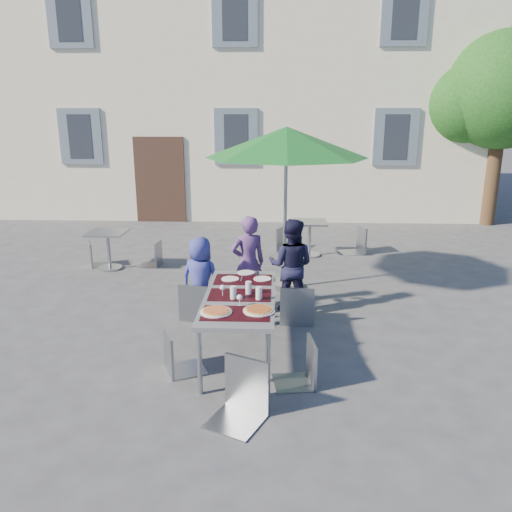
{
  "coord_description": "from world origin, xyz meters",
  "views": [
    {
      "loc": [
        1.07,
        -5.44,
        2.72
      ],
      "look_at": [
        0.8,
        0.78,
        0.96
      ],
      "focal_mm": 35.0,
      "sensor_mm": 36.0,
      "label": 1
    }
  ],
  "objects_px": {
    "chair_3": "(176,328)",
    "bg_chair_r_1": "(358,224)",
    "chair_2": "(297,281)",
    "child_2": "(291,266)",
    "cafe_table_0": "(108,244)",
    "patio_umbrella": "(286,144)",
    "pizza_near_right": "(259,310)",
    "bg_chair_l_0": "(95,240)",
    "bg_chair_l_1": "(285,225)",
    "dining_table": "(240,300)",
    "chair_0": "(196,279)",
    "child_0": "(201,279)",
    "chair_5": "(241,356)",
    "bg_chair_r_0": "(153,240)",
    "chair_1": "(243,283)",
    "cafe_table_1": "(310,233)",
    "chair_4": "(303,336)",
    "pizza_near_left": "(216,311)",
    "child_1": "(248,263)"
  },
  "relations": [
    {
      "from": "cafe_table_0",
      "to": "chair_5",
      "type": "bearing_deg",
      "value": -58.85
    },
    {
      "from": "child_2",
      "to": "cafe_table_0",
      "type": "distance_m",
      "value": 3.78
    },
    {
      "from": "child_0",
      "to": "chair_2",
      "type": "height_order",
      "value": "child_0"
    },
    {
      "from": "bg_chair_r_1",
      "to": "dining_table",
      "type": "bearing_deg",
      "value": -113.72
    },
    {
      "from": "child_0",
      "to": "cafe_table_1",
      "type": "relative_size",
      "value": 1.64
    },
    {
      "from": "chair_1",
      "to": "chair_5",
      "type": "distance_m",
      "value": 2.12
    },
    {
      "from": "patio_umbrella",
      "to": "bg_chair_r_1",
      "type": "distance_m",
      "value": 3.19
    },
    {
      "from": "chair_3",
      "to": "cafe_table_0",
      "type": "distance_m",
      "value": 4.24
    },
    {
      "from": "child_2",
      "to": "chair_5",
      "type": "bearing_deg",
      "value": 92.06
    },
    {
      "from": "bg_chair_l_0",
      "to": "bg_chair_r_0",
      "type": "xyz_separation_m",
      "value": [
        1.08,
        0.06,
        -0.0
      ]
    },
    {
      "from": "child_2",
      "to": "bg_chair_l_0",
      "type": "distance_m",
      "value": 4.15
    },
    {
      "from": "pizza_near_right",
      "to": "chair_2",
      "type": "height_order",
      "value": "chair_2"
    },
    {
      "from": "bg_chair_l_0",
      "to": "bg_chair_l_1",
      "type": "xyz_separation_m",
      "value": [
        3.54,
        1.22,
        0.05
      ]
    },
    {
      "from": "chair_4",
      "to": "patio_umbrella",
      "type": "relative_size",
      "value": 0.36
    },
    {
      "from": "dining_table",
      "to": "chair_5",
      "type": "distance_m",
      "value": 1.24
    },
    {
      "from": "chair_3",
      "to": "bg_chair_r_1",
      "type": "bearing_deg",
      "value": 61.97
    },
    {
      "from": "patio_umbrella",
      "to": "bg_chair_l_0",
      "type": "bearing_deg",
      "value": 162.54
    },
    {
      "from": "bg_chair_l_0",
      "to": "child_2",
      "type": "bearing_deg",
      "value": -30.27
    },
    {
      "from": "patio_umbrella",
      "to": "cafe_table_0",
      "type": "height_order",
      "value": "patio_umbrella"
    },
    {
      "from": "bg_chair_l_0",
      "to": "bg_chair_r_1",
      "type": "xyz_separation_m",
      "value": [
        5.01,
        1.14,
        0.11
      ]
    },
    {
      "from": "patio_umbrella",
      "to": "bg_chair_l_1",
      "type": "relative_size",
      "value": 2.72
    },
    {
      "from": "child_2",
      "to": "chair_3",
      "type": "distance_m",
      "value": 2.25
    },
    {
      "from": "dining_table",
      "to": "chair_3",
      "type": "distance_m",
      "value": 0.8
    },
    {
      "from": "chair_3",
      "to": "cafe_table_0",
      "type": "height_order",
      "value": "chair_3"
    },
    {
      "from": "bg_chair_l_0",
      "to": "bg_chair_r_1",
      "type": "distance_m",
      "value": 5.14
    },
    {
      "from": "child_2",
      "to": "bg_chair_r_0",
      "type": "bearing_deg",
      "value": -27.6
    },
    {
      "from": "bg_chair_r_0",
      "to": "bg_chair_l_0",
      "type": "bearing_deg",
      "value": -176.85
    },
    {
      "from": "cafe_table_0",
      "to": "bg_chair_l_1",
      "type": "distance_m",
      "value": 3.53
    },
    {
      "from": "child_0",
      "to": "chair_0",
      "type": "distance_m",
      "value": 0.07
    },
    {
      "from": "dining_table",
      "to": "bg_chair_r_0",
      "type": "bearing_deg",
      "value": 117.83
    },
    {
      "from": "chair_3",
      "to": "child_0",
      "type": "bearing_deg",
      "value": 88.48
    },
    {
      "from": "dining_table",
      "to": "bg_chair_l_0",
      "type": "bearing_deg",
      "value": 130.15
    },
    {
      "from": "cafe_table_0",
      "to": "chair_0",
      "type": "bearing_deg",
      "value": -49.0
    },
    {
      "from": "chair_5",
      "to": "pizza_near_right",
      "type": "bearing_deg",
      "value": 79.79
    },
    {
      "from": "pizza_near_right",
      "to": "cafe_table_1",
      "type": "bearing_deg",
      "value": 80.36
    },
    {
      "from": "chair_4",
      "to": "bg_chair_l_0",
      "type": "bearing_deg",
      "value": 131.61
    },
    {
      "from": "pizza_near_right",
      "to": "chair_0",
      "type": "xyz_separation_m",
      "value": [
        -0.91,
        1.53,
        -0.18
      ]
    },
    {
      "from": "pizza_near_left",
      "to": "pizza_near_right",
      "type": "xyz_separation_m",
      "value": [
        0.44,
        0.05,
        -0.0
      ]
    },
    {
      "from": "chair_3",
      "to": "bg_chair_l_1",
      "type": "bearing_deg",
      "value": 76.51
    },
    {
      "from": "bg_chair_l_1",
      "to": "bg_chair_r_0",
      "type": "bearing_deg",
      "value": -154.83
    },
    {
      "from": "chair_0",
      "to": "bg_chair_l_0",
      "type": "distance_m",
      "value": 3.37
    },
    {
      "from": "cafe_table_1",
      "to": "child_2",
      "type": "bearing_deg",
      "value": -98.57
    },
    {
      "from": "child_1",
      "to": "bg_chair_r_1",
      "type": "relative_size",
      "value": 1.33
    },
    {
      "from": "bg_chair_r_0",
      "to": "bg_chair_r_1",
      "type": "distance_m",
      "value": 4.08
    },
    {
      "from": "bg_chair_l_0",
      "to": "bg_chair_r_1",
      "type": "height_order",
      "value": "bg_chair_r_1"
    },
    {
      "from": "child_2",
      "to": "bg_chair_r_1",
      "type": "relative_size",
      "value": 1.31
    },
    {
      "from": "pizza_near_right",
      "to": "bg_chair_r_1",
      "type": "xyz_separation_m",
      "value": [
        1.81,
        5.14,
        -0.16
      ]
    },
    {
      "from": "bg_chair_l_1",
      "to": "bg_chair_r_1",
      "type": "bearing_deg",
      "value": -3.25
    },
    {
      "from": "chair_2",
      "to": "bg_chair_r_1",
      "type": "distance_m",
      "value": 3.92
    },
    {
      "from": "patio_umbrella",
      "to": "cafe_table_0",
      "type": "bearing_deg",
      "value": 164.13
    }
  ]
}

